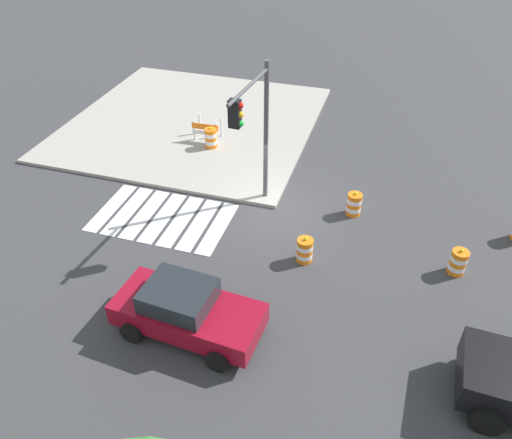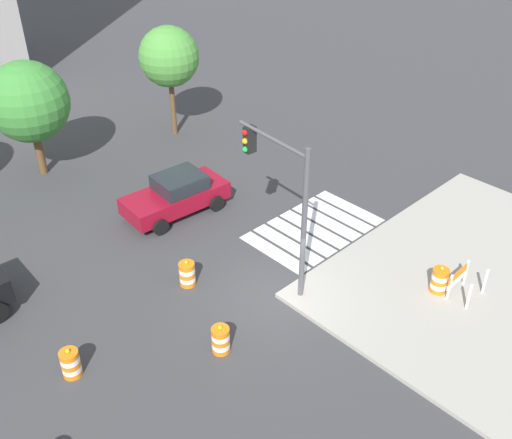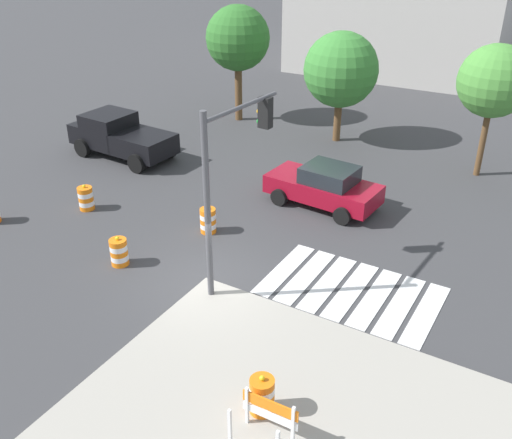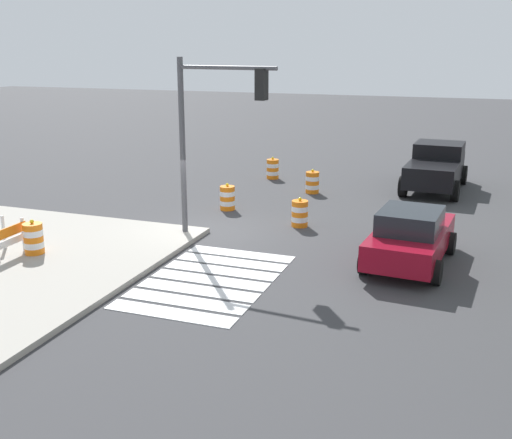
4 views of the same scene
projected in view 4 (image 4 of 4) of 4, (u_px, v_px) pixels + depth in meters
ground_plane at (210, 232)px, 20.58m from camera, size 120.00×120.00×0.00m
crosswalk_stripes at (210, 280)px, 16.36m from camera, size 5.10×3.20×0.02m
sports_car at (410, 237)px, 17.38m from camera, size 4.43×2.39×1.63m
pickup_truck at (436, 166)px, 26.63m from camera, size 5.24×2.56×1.92m
traffic_barrel_near_corner at (312, 182)px, 25.95m from camera, size 0.56×0.56×1.02m
traffic_barrel_crosswalk_end at (300, 213)px, 21.15m from camera, size 0.56×0.56×1.02m
traffic_barrel_median_near at (227, 198)px, 23.31m from camera, size 0.56×0.56×1.02m
traffic_barrel_median_far at (273, 169)px, 28.77m from camera, size 0.56×0.56×1.02m
traffic_barrel_on_sidewalk at (34, 238)px, 17.92m from camera, size 0.56×0.56×1.02m
construction_barricade at (6, 237)px, 17.68m from camera, size 1.30×0.80×1.00m
traffic_light_pole at (214, 116)px, 18.72m from camera, size 0.52×3.28×5.50m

